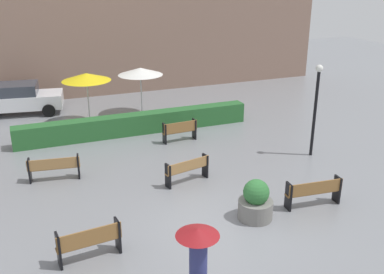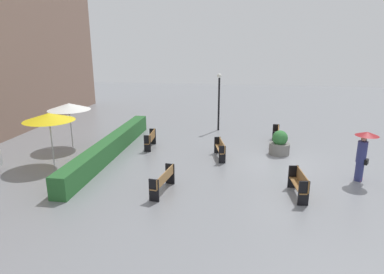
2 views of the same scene
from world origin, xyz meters
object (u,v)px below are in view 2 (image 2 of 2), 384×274
Objects in this scene: bench_near_left at (299,183)px; lamp_post at (219,96)px; pedestrian_with_umbrella at (363,150)px; planter_pot at (280,144)px; bench_mid_center at (220,148)px; patio_umbrella_yellow at (49,117)px; patio_umbrella_white at (69,107)px; bench_back_row at (151,139)px; bench_far_left at (163,180)px; bench_near_right at (277,134)px.

lamp_post is at bearing 21.17° from bench_near_left.
pedestrian_with_umbrella reaches higher than planter_pot.
patio_umbrella_yellow is (-2.09, 7.61, 1.76)m from bench_mid_center.
bench_back_row is at bearing -83.30° from patio_umbrella_white.
bench_far_left is 8.11m from pedestrian_with_umbrella.
bench_near_left is at bearing -85.61° from bench_far_left.
lamp_post reaches higher than bench_near_right.
pedestrian_with_umbrella is at bearing -89.77° from patio_umbrella_yellow.
bench_mid_center is at bearing -94.42° from patio_umbrella_white.
lamp_post reaches higher than planter_pot.
pedestrian_with_umbrella is 0.85× the size of patio_umbrella_yellow.
bench_near_right is 4.55m from lamp_post.
planter_pot is 0.51× the size of patio_umbrella_white.
bench_near_right is (3.04, -2.98, 0.00)m from bench_mid_center.
lamp_post is 1.47× the size of patio_umbrella_yellow.
pedestrian_with_umbrella is at bearing -74.03° from bench_far_left.
bench_back_row is (1.12, 3.81, -0.01)m from bench_mid_center.
bench_near_left is 0.92× the size of bench_far_left.
bench_back_row is 5.28m from patio_umbrella_yellow.
bench_near_left is 0.67× the size of patio_umbrella_yellow.
patio_umbrella_white reaches higher than planter_pot.
bench_mid_center is 4.26m from bench_near_right.
bench_mid_center reaches higher than bench_far_left.
lamp_post is 1.50× the size of patio_umbrella_white.
lamp_post is at bearing 40.18° from pedestrian_with_umbrella.
bench_back_row is 0.73× the size of pedestrian_with_umbrella.
patio_umbrella_white is (2.66, 13.93, 0.92)m from pedestrian_with_umbrella.
bench_near_left is 1.08× the size of bench_back_row.
bench_back_row is at bearing 71.91° from pedestrian_with_umbrella.
patio_umbrella_white reaches higher than bench_near_left.
bench_back_row is 0.63× the size of patio_umbrella_white.
patio_umbrella_white is (4.88, 6.17, 1.73)m from bench_far_left.
lamp_post reaches higher than patio_umbrella_yellow.
bench_near_right is at bearing -77.69° from patio_umbrella_white.
bench_near_right is at bearing -125.04° from lamp_post.
lamp_post is (2.42, 3.45, 1.73)m from bench_near_right.
bench_near_left is 0.46× the size of lamp_post.
lamp_post is (9.32, 3.61, 1.72)m from bench_near_left.
patio_umbrella_yellow reaches higher than patio_umbrella_white.
planter_pot is at bearing 178.81° from bench_near_right.
pedestrian_with_umbrella is at bearing -136.18° from planter_pot.
bench_near_left is at bearing 124.00° from pedestrian_with_umbrella.
patio_umbrella_yellow is 2.75m from patio_umbrella_white.
patio_umbrella_white is (-0.38, 11.01, 1.71)m from planter_pot.
lamp_post is at bearing -37.74° from bench_back_row.
planter_pot is (5.26, -4.83, 0.03)m from bench_far_left.
bench_far_left is at bearing 137.44° from planter_pot.
pedestrian_with_umbrella reaches higher than bench_far_left.
bench_near_left reaches higher than bench_far_left.
bench_back_row reaches higher than bench_mid_center.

